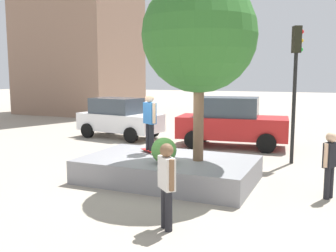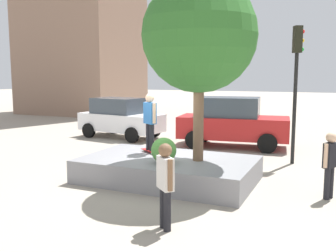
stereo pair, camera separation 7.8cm
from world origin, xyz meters
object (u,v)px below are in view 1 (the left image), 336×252
Objects in this scene: police_car at (119,118)px; sedan_parked at (231,122)px; skateboard at (150,151)px; bystander_watching at (330,160)px; traffic_light_corner at (296,71)px; planter_ledge at (168,169)px; plaza_tree at (199,35)px; passerby_with_bag at (167,180)px; skateboarder at (150,118)px.

sedan_parked reaches higher than police_car.
bystander_watching is at bearing -3.70° from skateboard.
bystander_watching is (1.18, -3.45, -2.14)m from traffic_light_corner.
planter_ledge is at bearing -30.34° from skateboard.
plaza_tree is 4.45m from bystander_watching.
skateboard is at bearing 176.30° from bystander_watching.
plaza_tree reaches higher than traffic_light_corner.
passerby_with_bag reaches higher than planter_ledge.
sedan_parked is 8.88m from passerby_with_bag.
sedan_parked is at bearing 86.94° from planter_ledge.
sedan_parked is (0.31, 5.71, 0.71)m from planter_ledge.
sedan_parked is at bearing 95.58° from plaza_tree.
skateboard is at bearing -140.01° from traffic_light_corner.
passerby_with_bag is (2.12, -3.57, 0.26)m from skateboard.
sedan_parked is (1.09, 5.25, 0.34)m from skateboard.
plaza_tree is 3.66m from skateboard.
passerby_with_bag is at bearing -130.74° from bystander_watching.
plaza_tree is 4.19m from traffic_light_corner.
sedan_parked is at bearing 78.25° from skateboard.
planter_ledge is at bearing -175.59° from plaza_tree.
plaza_tree reaches higher than bystander_watching.
passerby_with_bag is (2.12, -3.57, -0.72)m from skateboarder.
police_car is (-4.32, 5.44, -0.74)m from skateboarder.
skateboard is at bearing -90.00° from skateboarder.
skateboarder reaches higher than skateboard.
plaza_tree is 2.89× the size of passerby_with_bag.
plaza_tree reaches higher than police_car.
skateboard is (-1.64, 0.39, -3.25)m from plaza_tree.
plaza_tree is 1.05× the size of sedan_parked.
traffic_light_corner reaches higher than skateboarder.
passerby_with_bag is at bearing -83.36° from sedan_parked.
plaza_tree is at bearing -84.42° from sedan_parked.
plaza_tree is 6.21× the size of skateboard.
skateboarder is 6.99m from police_car.
skateboard is at bearing -51.50° from police_car.
bystander_watching is at bearing -31.92° from police_car.
skateboarder is 5.40m from sedan_parked.
planter_ledge is 1.12× the size of police_car.
passerby_with_bag is at bearing -66.79° from planter_ledge.
plaza_tree is at bearing -120.66° from traffic_light_corner.
plaza_tree is at bearing 98.50° from passerby_with_bag.
passerby_with_bag is at bearing -54.41° from police_car.
police_car is 2.52× the size of passerby_with_bag.
police_car is 10.88m from bystander_watching.
plaza_tree is at bearing -13.48° from skateboard.
sedan_parked is at bearing 124.47° from bystander_watching.
sedan_parked reaches higher than passerby_with_bag.
sedan_parked is 2.75× the size of passerby_with_bag.
passerby_with_bag is 1.04× the size of bystander_watching.
plaza_tree is at bearing -178.67° from bystander_watching.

